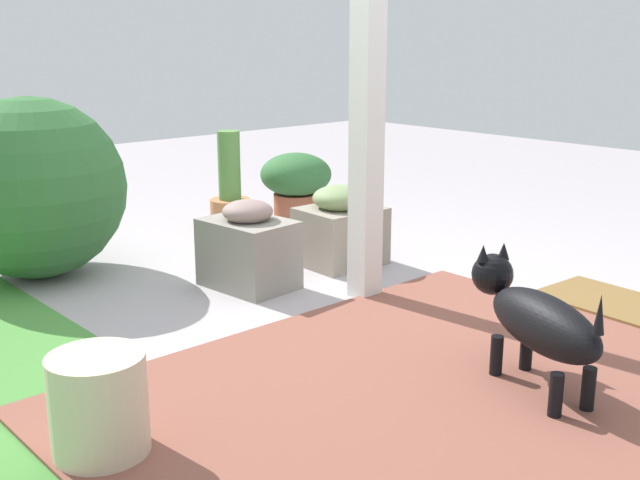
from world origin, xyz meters
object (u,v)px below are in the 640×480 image
object	(u,v)px
ceramic_urn	(99,407)
terracotta_pot_tall	(230,199)
stone_planter_nearest	(341,228)
doormat	(611,303)
porch_pillar	(368,40)
dog	(535,318)
round_shrub	(34,188)
stone_planter_near	(249,248)
terracotta_pot_broad	(296,183)

from	to	relation	value
ceramic_urn	terracotta_pot_tall	bearing A→B (deg)	-43.94
stone_planter_nearest	terracotta_pot_tall	world-z (taller)	terracotta_pot_tall
doormat	ceramic_urn	bearing A→B (deg)	81.61
porch_pillar	dog	distance (m)	1.51
terracotta_pot_tall	dog	size ratio (longest dim) A/B	0.98
terracotta_pot_tall	porch_pillar	bearing A→B (deg)	171.91
porch_pillar	round_shrub	world-z (taller)	porch_pillar
stone_planter_near	terracotta_pot_broad	bearing A→B (deg)	-50.68
round_shrub	doormat	world-z (taller)	round_shrub
porch_pillar	doormat	distance (m)	1.69
terracotta_pot_broad	ceramic_urn	world-z (taller)	terracotta_pot_broad
terracotta_pot_tall	ceramic_urn	bearing A→B (deg)	136.06
stone_planter_nearest	terracotta_pot_broad	size ratio (longest dim) A/B	0.91
porch_pillar	doormat	bearing A→B (deg)	-138.99
terracotta_pot_tall	ceramic_urn	distance (m)	2.69
stone_planter_nearest	ceramic_urn	world-z (taller)	stone_planter_nearest
stone_planter_near	terracotta_pot_tall	size ratio (longest dim) A/B	0.72
porch_pillar	doormat	world-z (taller)	porch_pillar
stone_planter_near	dog	xyz separation A→B (m)	(-1.64, -0.04, 0.08)
stone_planter_near	terracotta_pot_tall	distance (m)	1.05
dog	doormat	world-z (taller)	dog
stone_planter_near	terracotta_pot_broad	distance (m)	1.33
terracotta_pot_tall	doormat	bearing A→B (deg)	-165.97
porch_pillar	terracotta_pot_broad	bearing A→B (deg)	-27.25
round_shrub	terracotta_pot_tall	world-z (taller)	round_shrub
terracotta_pot_broad	stone_planter_near	bearing A→B (deg)	129.32
dog	ceramic_urn	bearing A→B (deg)	65.93
terracotta_pot_broad	doormat	bearing A→B (deg)	-177.81
stone_planter_nearest	round_shrub	size ratio (longest dim) A/B	0.47
porch_pillar	stone_planter_near	size ratio (longest dim) A/B	5.08
porch_pillar	terracotta_pot_broad	size ratio (longest dim) A/B	4.97
porch_pillar	terracotta_pot_broad	distance (m)	1.77
terracotta_pot_tall	doormat	size ratio (longest dim) A/B	1.06
porch_pillar	stone_planter_nearest	distance (m)	1.16
dog	ceramic_urn	size ratio (longest dim) A/B	2.07
terracotta_pot_broad	round_shrub	bearing A→B (deg)	88.09
dog	doormat	xyz separation A→B (m)	(0.25, -1.07, -0.26)
porch_pillar	round_shrub	distance (m)	1.90
stone_planter_near	dog	world-z (taller)	dog
stone_planter_nearest	stone_planter_near	bearing A→B (deg)	88.52
stone_planter_near	round_shrub	size ratio (longest dim) A/B	0.51
terracotta_pot_broad	doormat	distance (m)	2.25
porch_pillar	stone_planter_nearest	size ratio (longest dim) A/B	5.46
ceramic_urn	round_shrub	bearing A→B (deg)	-17.69
stone_planter_nearest	stone_planter_near	size ratio (longest dim) A/B	0.93
stone_planter_nearest	dog	size ratio (longest dim) A/B	0.65
round_shrub	dog	size ratio (longest dim) A/B	1.38
terracotta_pot_broad	ceramic_urn	size ratio (longest dim) A/B	1.48
dog	doormat	bearing A→B (deg)	-76.56
doormat	terracotta_pot_tall	bearing A→B (deg)	14.03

